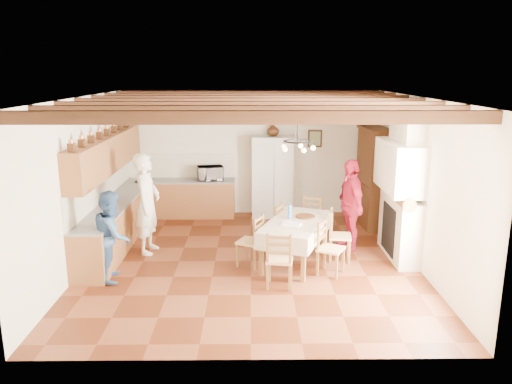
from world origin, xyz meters
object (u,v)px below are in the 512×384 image
dining_table (296,225)px  person_woman_blue (112,235)px  chair_left_far (271,227)px  refrigerator (273,176)px  microwave (210,173)px  person_man (147,203)px  chair_left_near (250,240)px  chair_right_far (340,235)px  person_woman_red (350,204)px  chair_right_near (331,248)px  hutch (373,177)px  chair_end_near (280,259)px  chair_end_far (309,220)px

dining_table → person_woman_blue: 3.21m
chair_left_far → refrigerator: bearing=-159.9°
microwave → person_woman_blue: bearing=-122.5°
refrigerator → person_man: 3.59m
person_man → person_woman_blue: size_ratio=1.27×
chair_left_near → person_woman_blue: (-2.30, -0.54, 0.29)m
refrigerator → chair_right_far: (1.11, -3.01, -0.49)m
chair_left_far → person_woman_red: 1.62m
chair_left_near → chair_right_near: (1.40, -0.40, 0.00)m
chair_right_far → microwave: bearing=50.1°
chair_left_near → microwave: (-0.95, 3.17, 0.58)m
chair_left_far → microwave: (-1.35, 2.40, 0.58)m
chair_left_near → person_man: person_man is taller
dining_table → microwave: bearing=120.7°
hutch → chair_left_near: bearing=-142.7°
chair_left_far → person_woman_red: (1.56, 0.14, 0.42)m
person_woman_red → person_woman_blue: bearing=-80.9°
person_woman_blue → person_woman_red: person_woman_red is taller
chair_left_near → chair_end_near: same height
chair_left_near → chair_left_far: same height
chair_right_near → person_woman_red: bearing=4.8°
refrigerator → person_woman_red: size_ratio=1.08×
person_woman_red → dining_table: bearing=-66.5°
chair_right_far → chair_right_near: bearing=165.6°
chair_end_far → microwave: bearing=164.0°
dining_table → chair_right_far: (0.84, 0.11, -0.23)m
dining_table → person_woman_red: size_ratio=1.12×
dining_table → person_woman_red: (1.13, 0.74, 0.19)m
refrigerator → person_woman_blue: refrigerator is taller
chair_right_near → chair_right_far: same height
refrigerator → chair_right_far: refrigerator is taller
chair_end_near → microwave: (-1.43, 4.06, 0.58)m
refrigerator → person_woman_red: bearing=-54.4°
microwave → person_man: bearing=-125.2°
chair_end_near → chair_end_far: 2.23m
chair_left_far → person_man: (-2.37, -0.03, 0.50)m
hutch → person_man: size_ratio=1.14×
hutch → chair_right_near: hutch is taller
chair_right_near → chair_end_near: (-0.91, -0.49, 0.00)m
person_woman_blue → person_woman_red: size_ratio=0.85×
chair_right_near → person_man: bearing=99.6°
refrigerator → dining_table: 3.14m
refrigerator → chair_right_near: 3.81m
chair_end_near → person_woman_red: bearing=-121.3°
refrigerator → chair_end_far: refrigerator is taller
chair_right_near → person_woman_red: (0.57, 1.30, 0.42)m
hutch → person_woman_red: hutch is taller
dining_table → person_woman_blue: person_woman_blue is taller
chair_left_near → chair_end_near: size_ratio=1.00×
chair_end_far → chair_right_far: bearing=-37.2°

